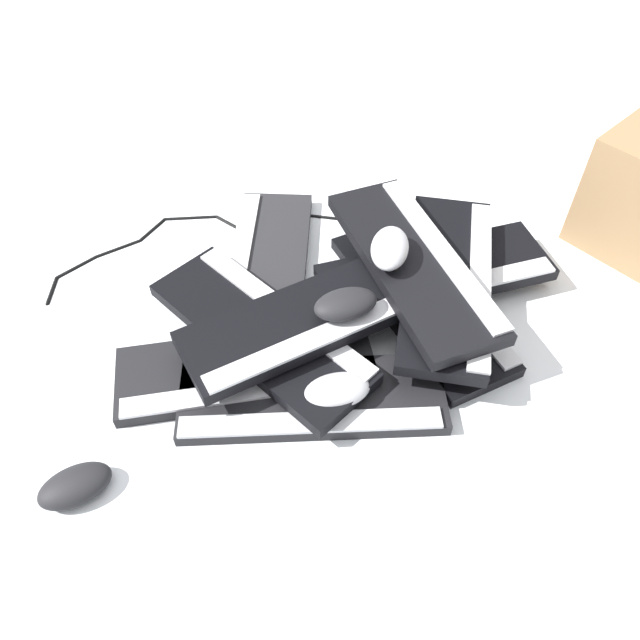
{
  "coord_description": "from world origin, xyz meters",
  "views": [
    {
      "loc": [
        -0.05,
        -0.74,
        0.88
      ],
      "look_at": [
        0.04,
        -0.04,
        0.06
      ],
      "focal_mm": 35.0,
      "sensor_mm": 36.0,
      "label": 1
    }
  ],
  "objects_px": {
    "keyboard_1": "(266,267)",
    "mouse_3": "(346,304)",
    "keyboard_0": "(421,301)",
    "keyboard_2": "(246,370)",
    "mouse_1": "(337,391)",
    "keyboard_8": "(308,320)",
    "keyboard_5": "(436,273)",
    "mouse_2": "(75,486)",
    "mouse_0": "(390,248)",
    "keyboard_3": "(312,399)",
    "keyboard_6": "(449,280)",
    "keyboard_7": "(414,263)",
    "keyboard_4": "(261,330)"
  },
  "relations": [
    {
      "from": "keyboard_2",
      "to": "keyboard_5",
      "type": "xyz_separation_m",
      "value": [
        0.37,
        0.16,
        0.03
      ]
    },
    {
      "from": "mouse_1",
      "to": "keyboard_8",
      "type": "bearing_deg",
      "value": -84.88
    },
    {
      "from": "keyboard_8",
      "to": "keyboard_7",
      "type": "bearing_deg",
      "value": 22.63
    },
    {
      "from": "keyboard_0",
      "to": "keyboard_6",
      "type": "bearing_deg",
      "value": -11.08
    },
    {
      "from": "mouse_2",
      "to": "keyboard_2",
      "type": "bearing_deg",
      "value": 14.94
    },
    {
      "from": "keyboard_4",
      "to": "keyboard_8",
      "type": "bearing_deg",
      "value": -7.84
    },
    {
      "from": "keyboard_4",
      "to": "keyboard_1",
      "type": "bearing_deg",
      "value": 83.63
    },
    {
      "from": "keyboard_6",
      "to": "mouse_2",
      "type": "distance_m",
      "value": 0.71
    },
    {
      "from": "keyboard_7",
      "to": "mouse_2",
      "type": "relative_size",
      "value": 4.21
    },
    {
      "from": "mouse_0",
      "to": "keyboard_2",
      "type": "bearing_deg",
      "value": -44.98
    },
    {
      "from": "keyboard_6",
      "to": "keyboard_7",
      "type": "relative_size",
      "value": 1.0
    },
    {
      "from": "keyboard_6",
      "to": "keyboard_8",
      "type": "bearing_deg",
      "value": -166.86
    },
    {
      "from": "keyboard_3",
      "to": "keyboard_5",
      "type": "distance_m",
      "value": 0.35
    },
    {
      "from": "keyboard_5",
      "to": "keyboard_4",
      "type": "bearing_deg",
      "value": -163.75
    },
    {
      "from": "keyboard_6",
      "to": "mouse_0",
      "type": "distance_m",
      "value": 0.13
    },
    {
      "from": "keyboard_8",
      "to": "keyboard_1",
      "type": "bearing_deg",
      "value": 107.22
    },
    {
      "from": "keyboard_5",
      "to": "mouse_2",
      "type": "relative_size",
      "value": 4.17
    },
    {
      "from": "keyboard_1",
      "to": "keyboard_2",
      "type": "xyz_separation_m",
      "value": [
        -0.05,
        -0.25,
        0.0
      ]
    },
    {
      "from": "keyboard_8",
      "to": "mouse_1",
      "type": "relative_size",
      "value": 4.22
    },
    {
      "from": "keyboard_8",
      "to": "mouse_2",
      "type": "height_order",
      "value": "keyboard_8"
    },
    {
      "from": "keyboard_3",
      "to": "keyboard_6",
      "type": "xyz_separation_m",
      "value": [
        0.27,
        0.18,
        0.06
      ]
    },
    {
      "from": "keyboard_7",
      "to": "mouse_2",
      "type": "xyz_separation_m",
      "value": [
        -0.58,
        -0.32,
        -0.08
      ]
    },
    {
      "from": "keyboard_2",
      "to": "keyboard_4",
      "type": "bearing_deg",
      "value": 62.33
    },
    {
      "from": "keyboard_0",
      "to": "mouse_0",
      "type": "height_order",
      "value": "mouse_0"
    },
    {
      "from": "mouse_0",
      "to": "keyboard_1",
      "type": "bearing_deg",
      "value": -99.01
    },
    {
      "from": "mouse_0",
      "to": "mouse_1",
      "type": "bearing_deg",
      "value": -11.22
    },
    {
      "from": "mouse_0",
      "to": "keyboard_8",
      "type": "bearing_deg",
      "value": -42.23
    },
    {
      "from": "keyboard_2",
      "to": "keyboard_5",
      "type": "height_order",
      "value": "keyboard_5"
    },
    {
      "from": "keyboard_0",
      "to": "keyboard_3",
      "type": "relative_size",
      "value": 1.03
    },
    {
      "from": "keyboard_3",
      "to": "keyboard_1",
      "type": "bearing_deg",
      "value": 99.34
    },
    {
      "from": "keyboard_0",
      "to": "keyboard_2",
      "type": "bearing_deg",
      "value": -160.52
    },
    {
      "from": "keyboard_1",
      "to": "mouse_3",
      "type": "distance_m",
      "value": 0.26
    },
    {
      "from": "keyboard_1",
      "to": "mouse_1",
      "type": "bearing_deg",
      "value": -74.73
    },
    {
      "from": "mouse_0",
      "to": "mouse_3",
      "type": "relative_size",
      "value": 1.0
    },
    {
      "from": "keyboard_0",
      "to": "keyboard_5",
      "type": "xyz_separation_m",
      "value": [
        0.04,
        0.04,
        0.03
      ]
    },
    {
      "from": "keyboard_3",
      "to": "mouse_0",
      "type": "xyz_separation_m",
      "value": [
        0.16,
        0.21,
        0.13
      ]
    },
    {
      "from": "keyboard_0",
      "to": "mouse_3",
      "type": "xyz_separation_m",
      "value": [
        -0.16,
        -0.07,
        0.1
      ]
    },
    {
      "from": "keyboard_1",
      "to": "keyboard_5",
      "type": "distance_m",
      "value": 0.33
    },
    {
      "from": "keyboard_1",
      "to": "mouse_0",
      "type": "relative_size",
      "value": 4.18
    },
    {
      "from": "mouse_1",
      "to": "mouse_2",
      "type": "relative_size",
      "value": 1.0
    },
    {
      "from": "keyboard_3",
      "to": "keyboard_6",
      "type": "bearing_deg",
      "value": 34.05
    },
    {
      "from": "keyboard_0",
      "to": "keyboard_5",
      "type": "relative_size",
      "value": 1.01
    },
    {
      "from": "mouse_3",
      "to": "keyboard_2",
      "type": "bearing_deg",
      "value": 2.83
    },
    {
      "from": "keyboard_2",
      "to": "keyboard_6",
      "type": "relative_size",
      "value": 0.96
    },
    {
      "from": "keyboard_5",
      "to": "keyboard_6",
      "type": "xyz_separation_m",
      "value": [
        0.01,
        -0.05,
        0.03
      ]
    },
    {
      "from": "keyboard_0",
      "to": "keyboard_1",
      "type": "height_order",
      "value": "same"
    },
    {
      "from": "keyboard_2",
      "to": "keyboard_4",
      "type": "height_order",
      "value": "keyboard_4"
    },
    {
      "from": "keyboard_0",
      "to": "mouse_0",
      "type": "bearing_deg",
      "value": 164.12
    },
    {
      "from": "keyboard_8",
      "to": "keyboard_3",
      "type": "bearing_deg",
      "value": -94.07
    },
    {
      "from": "keyboard_5",
      "to": "keyboard_1",
      "type": "bearing_deg",
      "value": 164.52
    }
  ]
}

